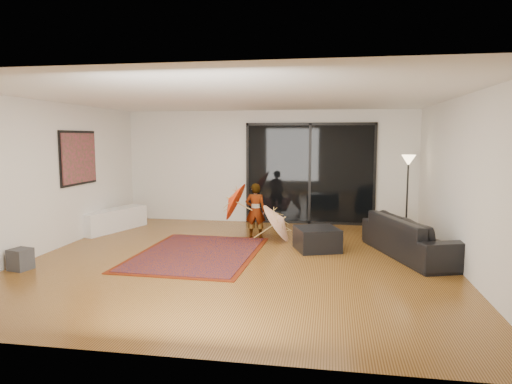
% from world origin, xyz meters
% --- Properties ---
extents(floor, '(7.00, 7.00, 0.00)m').
position_xyz_m(floor, '(0.00, 0.00, 0.00)').
color(floor, '#946028').
rests_on(floor, ground).
extents(ceiling, '(7.00, 7.00, 0.00)m').
position_xyz_m(ceiling, '(0.00, 0.00, 2.70)').
color(ceiling, white).
rests_on(ceiling, wall_back).
extents(wall_back, '(7.00, 0.00, 7.00)m').
position_xyz_m(wall_back, '(0.00, 3.50, 1.35)').
color(wall_back, silver).
rests_on(wall_back, floor).
extents(wall_front, '(7.00, 0.00, 7.00)m').
position_xyz_m(wall_front, '(0.00, -3.50, 1.35)').
color(wall_front, silver).
rests_on(wall_front, floor).
extents(wall_left, '(0.00, 7.00, 7.00)m').
position_xyz_m(wall_left, '(-3.50, 0.00, 1.35)').
color(wall_left, silver).
rests_on(wall_left, floor).
extents(wall_right, '(0.00, 7.00, 7.00)m').
position_xyz_m(wall_right, '(3.50, 0.00, 1.35)').
color(wall_right, silver).
rests_on(wall_right, floor).
extents(sliding_door, '(3.06, 0.07, 2.40)m').
position_xyz_m(sliding_door, '(1.00, 3.47, 1.20)').
color(sliding_door, black).
rests_on(sliding_door, wall_back).
extents(painting, '(0.04, 1.28, 1.08)m').
position_xyz_m(painting, '(-3.46, 1.00, 1.65)').
color(painting, black).
rests_on(painting, wall_left).
extents(media_console, '(0.92, 1.76, 0.47)m').
position_xyz_m(media_console, '(-3.25, 1.94, 0.24)').
color(media_console, white).
rests_on(media_console, floor).
extents(speaker, '(0.34, 0.34, 0.33)m').
position_xyz_m(speaker, '(-3.25, -1.15, 0.17)').
color(speaker, '#424244').
rests_on(speaker, floor).
extents(persian_rug, '(2.15, 2.95, 0.02)m').
position_xyz_m(persian_rug, '(-0.81, 0.24, 0.01)').
color(persian_rug, '#581907').
rests_on(persian_rug, floor).
extents(sofa, '(1.65, 2.53, 0.69)m').
position_xyz_m(sofa, '(2.95, 0.73, 0.34)').
color(sofa, black).
rests_on(sofa, floor).
extents(ottoman, '(0.93, 0.93, 0.42)m').
position_xyz_m(ottoman, '(1.27, 0.86, 0.21)').
color(ottoman, black).
rests_on(ottoman, floor).
extents(floor_lamp, '(0.29, 0.29, 1.69)m').
position_xyz_m(floor_lamp, '(3.10, 2.58, 1.34)').
color(floor_lamp, black).
rests_on(floor_lamp, floor).
extents(child, '(0.43, 0.29, 1.13)m').
position_xyz_m(child, '(-0.01, 1.69, 0.57)').
color(child, '#999999').
rests_on(child, floor).
extents(parasol_orange, '(0.51, 0.83, 0.86)m').
position_xyz_m(parasol_orange, '(-0.56, 1.64, 0.73)').
color(parasol_orange, red).
rests_on(parasol_orange, child).
extents(parasol_white, '(0.65, 0.86, 0.94)m').
position_xyz_m(parasol_white, '(0.59, 1.54, 0.50)').
color(parasol_white, white).
rests_on(parasol_white, floor).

